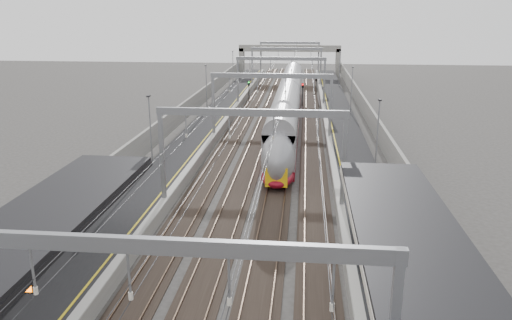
# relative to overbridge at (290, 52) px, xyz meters

# --- Properties ---
(platform_left) EXTENTS (4.00, 120.00, 1.00)m
(platform_left) POSITION_rel_overbridge_xyz_m (-8.00, -55.00, -4.81)
(platform_left) COLOR black
(platform_left) RESTS_ON ground
(platform_right) EXTENTS (4.00, 120.00, 1.00)m
(platform_right) POSITION_rel_overbridge_xyz_m (8.00, -55.00, -4.81)
(platform_right) COLOR black
(platform_right) RESTS_ON ground
(tracks) EXTENTS (11.40, 140.00, 0.20)m
(tracks) POSITION_rel_overbridge_xyz_m (0.00, -55.00, -5.26)
(tracks) COLOR black
(tracks) RESTS_ON ground
(overhead_line) EXTENTS (13.00, 140.00, 6.60)m
(overhead_line) POSITION_rel_overbridge_xyz_m (0.00, -48.38, 0.83)
(overhead_line) COLOR gray
(overhead_line) RESTS_ON platform_left
(canopy_right) EXTENTS (4.40, 30.00, 4.24)m
(canopy_right) POSITION_rel_overbridge_xyz_m (8.03, -97.01, -0.22)
(canopy_right) COLOR black
(canopy_right) RESTS_ON platform_right
(overbridge) EXTENTS (22.00, 2.20, 6.90)m
(overbridge) POSITION_rel_overbridge_xyz_m (0.00, 0.00, 0.00)
(overbridge) COLOR gray
(overbridge) RESTS_ON ground
(wall_left) EXTENTS (0.30, 120.00, 3.20)m
(wall_left) POSITION_rel_overbridge_xyz_m (-11.20, -55.00, -3.71)
(wall_left) COLOR gray
(wall_left) RESTS_ON ground
(wall_right) EXTENTS (0.30, 120.00, 3.20)m
(wall_right) POSITION_rel_overbridge_xyz_m (11.20, -55.00, -3.71)
(wall_right) COLOR gray
(wall_right) RESTS_ON ground
(train) EXTENTS (2.80, 51.10, 4.43)m
(train) POSITION_rel_overbridge_xyz_m (1.50, -49.97, -3.14)
(train) COLOR maroon
(train) RESTS_ON ground
(signal_green) EXTENTS (0.32, 0.32, 3.48)m
(signal_green) POSITION_rel_overbridge_xyz_m (-5.20, -33.26, -2.89)
(signal_green) COLOR black
(signal_green) RESTS_ON ground
(signal_red_near) EXTENTS (0.32, 0.32, 3.48)m
(signal_red_near) POSITION_rel_overbridge_xyz_m (3.20, -34.79, -2.89)
(signal_red_near) COLOR black
(signal_red_near) RESTS_ON ground
(signal_red_far) EXTENTS (0.32, 0.32, 3.48)m
(signal_red_far) POSITION_rel_overbridge_xyz_m (5.40, -26.88, -2.89)
(signal_red_far) COLOR black
(signal_red_far) RESTS_ON ground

